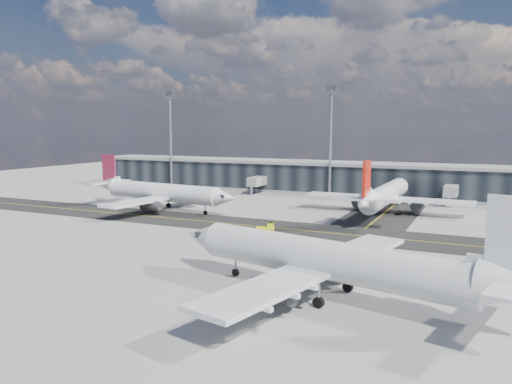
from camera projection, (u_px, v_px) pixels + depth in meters
ground at (251, 231)px, 88.47m from camera, size 300.00×300.00×0.00m
taxiway_lanes at (293, 222)px, 96.47m from camera, size 180.00×63.00×0.03m
terminal_concourse at (337, 179)px, 137.27m from camera, size 152.00×19.80×8.80m
floodlight_masts at (331, 137)px, 129.58m from camera, size 102.50×0.70×28.90m
airliner_af at (160, 192)px, 110.58m from camera, size 39.88×34.09×11.81m
airliner_redtail at (385, 195)px, 105.00m from camera, size 35.30×41.50×12.33m
airliner_near at (331, 261)px, 52.69m from camera, size 41.97×36.05×12.52m
baggage_tug at (267, 228)px, 85.98m from camera, size 3.39×2.48×1.92m
service_van at (424, 202)px, 117.70m from camera, size 2.44×5.16×1.43m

